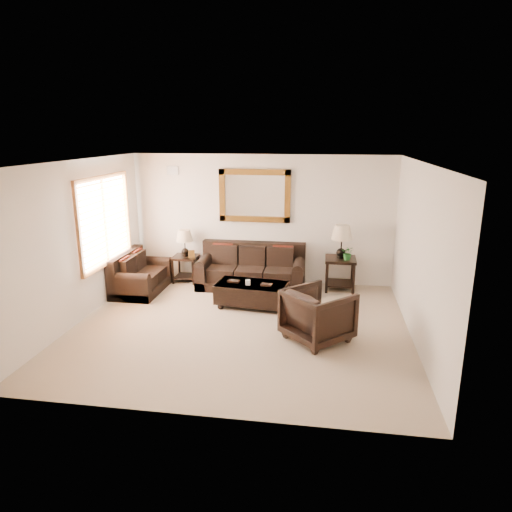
% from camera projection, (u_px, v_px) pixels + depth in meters
% --- Properties ---
extents(room, '(5.51, 5.01, 2.71)m').
position_uv_depth(room, '(239.00, 248.00, 7.24)').
color(room, tan).
rests_on(room, ground).
extents(window, '(0.07, 1.96, 1.66)m').
position_uv_depth(window, '(105.00, 221.00, 8.44)').
color(window, white).
rests_on(window, room).
extents(mirror, '(1.50, 0.06, 1.10)m').
position_uv_depth(mirror, '(255.00, 196.00, 9.48)').
color(mirror, '#4C2F0F').
rests_on(mirror, room).
extents(air_vent, '(0.25, 0.02, 0.18)m').
position_uv_depth(air_vent, '(173.00, 170.00, 9.62)').
color(air_vent, '#999999').
rests_on(air_vent, room).
extents(sofa, '(2.18, 0.94, 0.89)m').
position_uv_depth(sofa, '(252.00, 272.00, 9.50)').
color(sofa, black).
rests_on(sofa, room).
extents(loveseat, '(0.84, 1.42, 0.80)m').
position_uv_depth(loveseat, '(139.00, 277.00, 9.24)').
color(loveseat, black).
rests_on(loveseat, room).
extents(end_table_left, '(0.52, 0.52, 1.14)m').
position_uv_depth(end_table_left, '(185.00, 248.00, 9.73)').
color(end_table_left, black).
rests_on(end_table_left, room).
extents(end_table_right, '(0.61, 0.61, 1.35)m').
position_uv_depth(end_table_right, '(341.00, 248.00, 9.17)').
color(end_table_right, black).
rests_on(end_table_right, room).
extents(coffee_table, '(1.36, 0.83, 0.55)m').
position_uv_depth(coffee_table, '(251.00, 292.00, 8.44)').
color(coffee_table, black).
rests_on(coffee_table, room).
extents(armchair, '(1.20, 1.20, 0.90)m').
position_uv_depth(armchair, '(318.00, 313.00, 7.00)').
color(armchair, black).
rests_on(armchair, floor).
extents(potted_plant, '(0.30, 0.32, 0.22)m').
position_uv_depth(potted_plant, '(348.00, 255.00, 9.07)').
color(potted_plant, '#1D531C').
rests_on(potted_plant, end_table_right).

